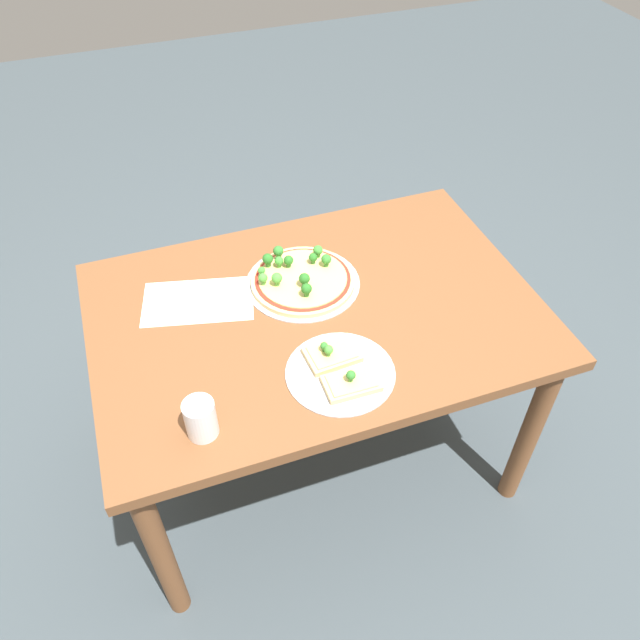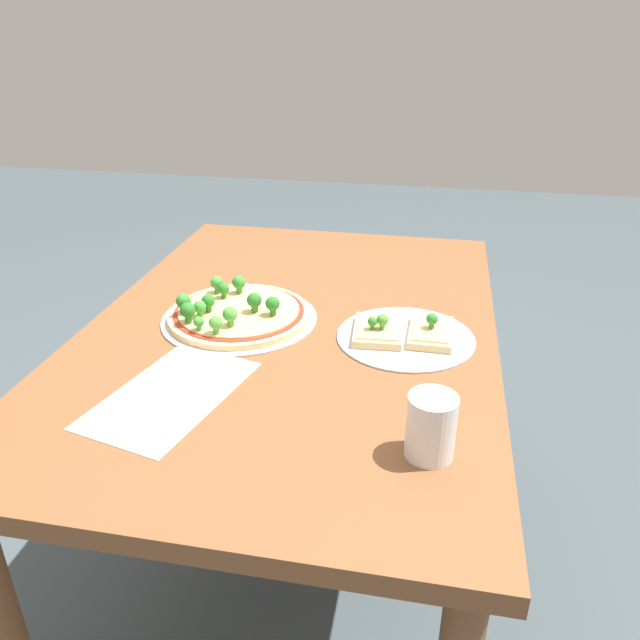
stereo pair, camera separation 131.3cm
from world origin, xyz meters
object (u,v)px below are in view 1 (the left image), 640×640
(dining_table, at_px, (316,332))
(pizza_tray_whole, at_px, (301,279))
(pizza_tray_slice, at_px, (340,369))
(drinking_cup, at_px, (201,419))

(dining_table, bearing_deg, pizza_tray_whole, 91.97)
(pizza_tray_whole, distance_m, pizza_tray_slice, 0.36)
(drinking_cup, bearing_deg, pizza_tray_whole, 47.96)
(pizza_tray_slice, distance_m, drinking_cup, 0.37)
(dining_table, bearing_deg, pizza_tray_slice, -94.22)
(dining_table, height_order, drinking_cup, drinking_cup)
(pizza_tray_slice, relative_size, drinking_cup, 2.76)
(dining_table, distance_m, drinking_cup, 0.51)
(pizza_tray_whole, bearing_deg, dining_table, -88.03)
(dining_table, bearing_deg, drinking_cup, -141.83)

